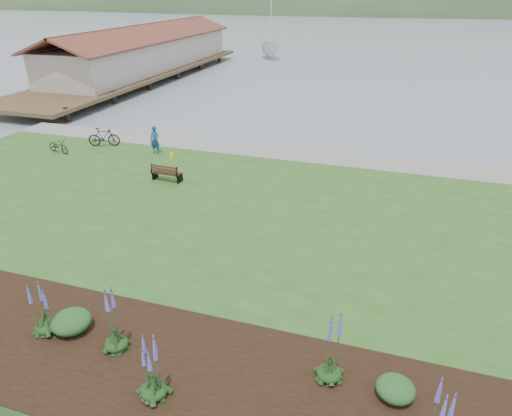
{
  "coord_description": "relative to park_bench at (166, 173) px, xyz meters",
  "views": [
    {
      "loc": [
        6.86,
        -17.25,
        9.12
      ],
      "look_at": [
        2.0,
        -2.09,
        1.3
      ],
      "focal_mm": 32.0,
      "sensor_mm": 36.0,
      "label": 1
    }
  ],
  "objects": [
    {
      "name": "ground",
      "position": [
        3.68,
        -1.18,
        -0.85
      ],
      "size": [
        600.0,
        600.0,
        0.0
      ],
      "primitive_type": "plane",
      "color": "gray",
      "rests_on": "ground"
    },
    {
      "name": "lawn",
      "position": [
        3.68,
        -3.18,
        -0.65
      ],
      "size": [
        34.0,
        20.0,
        0.4
      ],
      "primitive_type": "cube",
      "color": "#2A5A1F",
      "rests_on": "ground"
    },
    {
      "name": "shoreline_path",
      "position": [
        3.68,
        5.72,
        -0.43
      ],
      "size": [
        34.0,
        2.2,
        0.03
      ],
      "primitive_type": "cube",
      "color": "gray",
      "rests_on": "lawn"
    },
    {
      "name": "garden_bed",
      "position": [
        6.68,
        -10.98,
        -0.43
      ],
      "size": [
        24.0,
        4.4,
        0.04
      ],
      "primitive_type": "cube",
      "color": "black",
      "rests_on": "lawn"
    },
    {
      "name": "far_hillside",
      "position": [
        23.68,
        168.82,
        -0.85
      ],
      "size": [
        580.0,
        80.0,
        38.0
      ],
      "primitive_type": null,
      "color": "#385731",
      "rests_on": "ground"
    },
    {
      "name": "pier_pavilion",
      "position": [
        -16.32,
        26.34,
        1.79
      ],
      "size": [
        8.0,
        36.0,
        5.4
      ],
      "color": "#4C3826",
      "rests_on": "ground"
    },
    {
      "name": "park_bench",
      "position": [
        0.0,
        0.0,
        0.0
      ],
      "size": [
        1.48,
        0.67,
        0.9
      ],
      "rotation": [
        0.0,
        0.0,
        -0.05
      ],
      "color": "#322013",
      "rests_on": "lawn"
    },
    {
      "name": "person",
      "position": [
        -2.5,
        3.49,
        0.49
      ],
      "size": [
        0.7,
        0.49,
        1.88
      ],
      "primitive_type": "imported",
      "rotation": [
        0.0,
        0.0,
        0.04
      ],
      "color": "navy",
      "rests_on": "lawn"
    },
    {
      "name": "bicycle_a",
      "position": [
        -7.89,
        1.92,
        -0.04
      ],
      "size": [
        0.86,
        1.63,
        0.81
      ],
      "primitive_type": "imported",
      "rotation": [
        0.0,
        0.0,
        1.36
      ],
      "color": "black",
      "rests_on": "lawn"
    },
    {
      "name": "bicycle_b",
      "position": [
        -6.1,
        3.76,
        0.11
      ],
      "size": [
        1.13,
        1.94,
        1.12
      ],
      "primitive_type": "imported",
      "rotation": [
        0.0,
        0.0,
        1.91
      ],
      "color": "black",
      "rests_on": "lawn"
    },
    {
      "name": "sailboat",
      "position": [
        -7.44,
        44.09,
        -0.85
      ],
      "size": [
        12.91,
        12.99,
        25.19
      ],
      "primitive_type": "imported",
      "rotation": [
        0.0,
        0.0,
        0.47
      ],
      "color": "silver",
      "rests_on": "ground"
    },
    {
      "name": "pannier",
      "position": [
        -1.26,
        3.08,
        -0.31
      ],
      "size": [
        0.21,
        0.28,
        0.28
      ],
      "primitive_type": "cube",
      "rotation": [
        0.0,
        0.0,
        0.17
      ],
      "color": "yellow",
      "rests_on": "lawn"
    },
    {
      "name": "echium_0",
      "position": [
        5.93,
        -11.85,
        0.46
      ],
      "size": [
        0.62,
        0.62,
        2.03
      ],
      "color": "#143814",
      "rests_on": "garden_bed"
    },
    {
      "name": "echium_1",
      "position": [
        9.73,
        -10.07,
        0.51
      ],
      "size": [
        0.62,
        0.62,
        2.39
      ],
      "color": "#143814",
      "rests_on": "garden_bed"
    },
    {
      "name": "echium_4",
      "position": [
        4.21,
        -10.77,
        0.61
      ],
      "size": [
        0.62,
        0.62,
        2.35
      ],
      "color": "#143814",
      "rests_on": "garden_bed"
    },
    {
      "name": "echium_5",
      "position": [
        2.01,
        -10.79,
        0.26
      ],
      "size": [
        0.62,
        0.62,
        1.82
      ],
      "color": "#143814",
      "rests_on": "garden_bed"
    },
    {
      "name": "shrub_0",
      "position": [
        2.61,
        -10.51,
        -0.13
      ],
      "size": [
        1.1,
        1.1,
        0.55
      ],
      "primitive_type": "ellipsoid",
      "color": "#1E4C21",
      "rests_on": "garden_bed"
    },
    {
      "name": "shrub_2",
      "position": [
        11.29,
        -10.14,
        -0.18
      ],
      "size": [
        0.91,
        0.91,
        0.46
      ],
      "primitive_type": "ellipsoid",
      "color": "#1E4C21",
      "rests_on": "garden_bed"
    }
  ]
}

